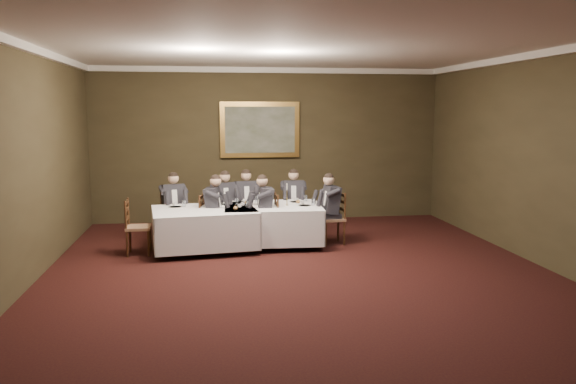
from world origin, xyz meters
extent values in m
plane|color=black|center=(0.00, 0.00, 0.00)|extent=(10.00, 10.00, 0.00)
cube|color=silver|center=(0.00, 0.00, 3.50)|extent=(8.00, 10.00, 0.10)
cube|color=#342C1A|center=(0.00, 5.00, 1.75)|extent=(8.00, 0.10, 3.50)
cube|color=#342C1A|center=(0.00, -5.00, 1.75)|extent=(8.00, 0.10, 3.50)
cube|color=#342C1A|center=(-4.00, 0.00, 1.75)|extent=(0.10, 10.00, 3.50)
cube|color=#342C1A|center=(4.00, 0.00, 1.75)|extent=(0.10, 10.00, 3.50)
cube|color=white|center=(0.00, 4.95, 3.44)|extent=(8.00, 0.10, 0.12)
cube|color=white|center=(-3.95, 0.00, 3.44)|extent=(0.10, 10.00, 0.12)
cube|color=white|center=(3.95, 0.00, 3.44)|extent=(0.10, 10.00, 0.12)
cube|color=black|center=(-0.20, 2.48, 0.73)|extent=(1.80, 1.39, 0.04)
cube|color=white|center=(-0.20, 2.48, 0.76)|extent=(1.86, 1.45, 0.02)
cube|color=white|center=(-0.20, 2.48, 0.42)|extent=(1.88, 1.47, 0.65)
cube|color=black|center=(-1.48, 2.26, 0.73)|extent=(1.91, 1.52, 0.04)
cube|color=white|center=(-1.48, 2.26, 0.76)|extent=(1.98, 1.59, 0.02)
cube|color=white|center=(-1.48, 2.26, 0.42)|extent=(2.00, 1.61, 0.65)
cube|color=brown|center=(-0.65, 3.42, 0.48)|extent=(0.49, 0.47, 0.05)
cube|color=black|center=(-0.67, 3.61, 0.73)|extent=(0.38, 0.07, 0.54)
cube|color=black|center=(-0.65, 3.42, 0.86)|extent=(0.45, 0.36, 0.55)
sphere|color=tan|center=(-0.65, 3.42, 1.24)|extent=(0.23, 0.23, 0.21)
cube|color=brown|center=(0.33, 3.38, 0.48)|extent=(0.48, 0.46, 0.05)
cube|color=black|center=(0.35, 3.57, 0.73)|extent=(0.38, 0.07, 0.54)
cube|color=black|center=(0.33, 3.38, 0.86)|extent=(0.45, 0.35, 0.55)
sphere|color=tan|center=(0.33, 3.38, 1.24)|extent=(0.23, 0.23, 0.21)
cube|color=brown|center=(-1.34, 2.53, 0.48)|extent=(0.50, 0.51, 0.05)
cube|color=black|center=(-1.53, 2.57, 0.73)|extent=(0.10, 0.38, 0.54)
cube|color=black|center=(-1.34, 2.53, 0.86)|extent=(0.38, 0.47, 0.55)
sphere|color=tan|center=(-1.34, 2.53, 1.24)|extent=(0.25, 0.25, 0.21)
cube|color=brown|center=(0.94, 2.42, 0.48)|extent=(0.45, 0.47, 0.05)
cube|color=black|center=(1.13, 2.44, 0.73)|extent=(0.06, 0.38, 0.54)
cube|color=black|center=(0.94, 2.42, 0.86)|extent=(0.34, 0.44, 0.55)
sphere|color=tan|center=(0.94, 2.42, 1.24)|extent=(0.23, 0.23, 0.21)
cube|color=brown|center=(-2.09, 3.13, 0.48)|extent=(0.54, 0.53, 0.05)
cube|color=black|center=(-2.14, 3.32, 0.73)|extent=(0.37, 0.14, 0.54)
cube|color=black|center=(-2.09, 3.13, 0.86)|extent=(0.49, 0.42, 0.55)
sphere|color=tan|center=(-2.09, 3.13, 1.24)|extent=(0.26, 0.26, 0.21)
cube|color=brown|center=(-1.10, 3.25, 0.48)|extent=(0.55, 0.54, 0.05)
cube|color=black|center=(-1.16, 3.43, 0.73)|extent=(0.37, 0.15, 0.54)
cube|color=black|center=(-1.10, 3.25, 0.86)|extent=(0.50, 0.43, 0.55)
sphere|color=tan|center=(-1.10, 3.25, 1.24)|extent=(0.27, 0.27, 0.21)
cube|color=brown|center=(-0.33, 2.39, 0.48)|extent=(0.42, 0.44, 0.05)
cube|color=black|center=(-0.14, 2.39, 0.73)|extent=(0.03, 0.38, 0.54)
cube|color=black|center=(-0.33, 2.39, 0.86)|extent=(0.31, 0.42, 0.55)
sphere|color=tan|center=(-0.33, 2.39, 1.24)|extent=(0.21, 0.21, 0.21)
cube|color=brown|center=(-2.64, 2.12, 0.48)|extent=(0.42, 0.44, 0.05)
cube|color=black|center=(-2.83, 2.12, 0.73)|extent=(0.03, 0.38, 0.54)
imported|color=#2D5926|center=(-0.28, 2.39, 0.88)|extent=(0.22, 0.20, 0.24)
cylinder|color=gold|center=(0.07, 2.46, 0.77)|extent=(0.06, 0.06, 0.02)
cylinder|color=gold|center=(0.07, 2.46, 0.93)|extent=(0.01, 0.01, 0.29)
cylinder|color=white|center=(0.07, 2.46, 1.13)|extent=(0.02, 0.02, 0.13)
cylinder|color=white|center=(-0.67, 2.88, 0.77)|extent=(0.25, 0.25, 0.01)
cylinder|color=white|center=(-0.67, 3.03, 0.80)|extent=(0.08, 0.08, 0.05)
cylinder|color=white|center=(-0.50, 2.88, 0.83)|extent=(0.06, 0.06, 0.14)
cylinder|color=white|center=(-2.02, 2.58, 0.77)|extent=(0.25, 0.25, 0.01)
cylinder|color=white|center=(-2.02, 2.73, 0.80)|extent=(0.08, 0.08, 0.05)
cylinder|color=white|center=(-1.85, 2.58, 0.83)|extent=(0.06, 0.06, 0.14)
cube|color=gold|center=(-0.20, 4.94, 2.10)|extent=(1.81, 0.08, 1.27)
cube|color=#474F35|center=(-0.20, 4.90, 2.10)|extent=(1.59, 0.01, 1.05)
camera|label=1|loc=(-1.42, -7.89, 2.54)|focal=35.00mm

